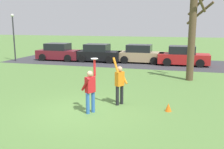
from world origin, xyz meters
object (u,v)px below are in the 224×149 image
parked_car_maroon (59,52)px  parked_car_black (98,54)px  bare_tree_tall (193,36)px  lamppost_by_lot (14,33)px  parked_car_red (183,56)px  parked_car_tan (140,54)px  person_defender (120,82)px  person_catcher (90,88)px  frisbee_disc (94,59)px  field_cone_orange (168,107)px

parked_car_maroon → parked_car_black: size_ratio=1.00×
bare_tree_tall → lamppost_by_lot: size_ratio=1.32×
lamppost_by_lot → parked_car_red: bearing=6.5°
parked_car_tan → bare_tree_tall: (4.16, -6.26, 1.92)m
parked_car_maroon → parked_car_tan: 7.67m
parked_car_maroon → parked_car_tan: (7.66, 0.48, 0.00)m
parked_car_red → lamppost_by_lot: size_ratio=0.96×
bare_tree_tall → lamppost_by_lot: bearing=164.9°
person_defender → bare_tree_tall: (2.97, 5.92, 1.66)m
person_catcher → bare_tree_tall: (3.79, 7.24, 1.66)m
frisbee_disc → lamppost_by_lot: size_ratio=0.06×
person_catcher → bare_tree_tall: size_ratio=0.37×
parked_car_red → frisbee_disc: bearing=-104.0°
parked_car_tan → parked_car_maroon: bearing=-176.7°
person_defender → parked_car_tan: (-1.19, 12.18, -0.25)m
frisbee_disc → bare_tree_tall: bearing=62.5°
parked_car_black → parked_car_red: same height
bare_tree_tall → field_cone_orange: bare_tree_tall is taller
parked_car_black → parked_car_tan: (3.80, 0.36, 0.00)m
person_catcher → lamppost_by_lot: 16.39m
parked_car_tan → lamppost_by_lot: lamppost_by_lot is taller
parked_car_black → lamppost_by_lot: bearing=-167.2°
frisbee_disc → bare_tree_tall: 7.97m
person_catcher → parked_car_black: bearing=49.5°
parked_car_red → bare_tree_tall: 6.18m
field_cone_orange → parked_car_tan: bearing=104.6°
lamppost_by_lot → field_cone_orange: size_ratio=13.31×
parked_car_black → parked_car_maroon: bearing=-178.4°
parked_car_tan → field_cone_orange: parked_car_tan is taller
parked_car_maroon → parked_car_tan: size_ratio=1.00×
person_catcher → parked_car_red: bearing=17.8°
person_catcher → field_cone_orange: size_ratio=6.50×
person_defender → parked_car_tan: size_ratio=0.50×
frisbee_disc → parked_car_red: size_ratio=0.07×
field_cone_orange → bare_tree_tall: bearing=81.6°
frisbee_disc → bare_tree_tall: size_ratio=0.05×
parked_car_maroon → bare_tree_tall: 13.29m
frisbee_disc → parked_car_tan: bearing=92.1°
lamppost_by_lot → person_catcher: bearing=-44.3°
parked_car_maroon → parked_car_black: (3.86, 0.12, 0.00)m
person_defender → lamppost_by_lot: bearing=-97.0°
lamppost_by_lot → frisbee_disc: bearing=-43.6°
person_defender → parked_car_black: size_ratio=0.50×
parked_car_tan → parked_car_red: bearing=-6.6°
person_catcher → lamppost_by_lot: (-11.67, 11.40, 1.60)m
person_defender → parked_car_black: 12.83m
person_catcher → person_defender: (0.82, 1.32, -0.00)m
parked_car_tan → lamppost_by_lot: size_ratio=0.96×
person_defender → field_cone_orange: (2.06, -0.30, -0.82)m
person_catcher → parked_car_black: 13.79m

